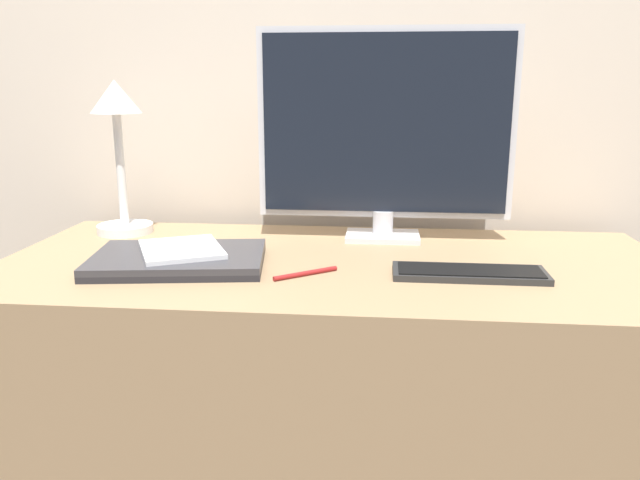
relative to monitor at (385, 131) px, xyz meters
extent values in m
cube|color=beige|center=(-0.10, 0.20, 0.22)|extent=(3.60, 0.05, 2.40)
cube|color=#997A56|center=(-0.10, -0.19, -0.61)|extent=(1.33, 0.61, 0.74)
cube|color=silver|center=(0.00, 0.00, -0.24)|extent=(0.17, 0.11, 0.01)
cylinder|color=silver|center=(0.00, 0.00, -0.20)|extent=(0.05, 0.05, 0.05)
cube|color=silver|center=(0.00, 0.00, 0.01)|extent=(0.56, 0.01, 0.41)
cube|color=black|center=(0.00, -0.01, 0.01)|extent=(0.53, 0.01, 0.38)
cube|color=#282828|center=(0.16, -0.27, -0.24)|extent=(0.28, 0.10, 0.01)
cube|color=black|center=(0.16, -0.28, -0.23)|extent=(0.26, 0.08, 0.00)
cube|color=#232328|center=(-0.39, -0.26, -0.24)|extent=(0.35, 0.27, 0.01)
cube|color=#333338|center=(-0.39, -0.26, -0.22)|extent=(0.35, 0.27, 0.01)
cube|color=white|center=(-0.39, -0.25, -0.21)|extent=(0.21, 0.22, 0.01)
cube|color=beige|center=(-0.39, -0.25, -0.21)|extent=(0.16, 0.16, 0.00)
cylinder|color=white|center=(-0.61, 0.00, -0.23)|extent=(0.13, 0.13, 0.02)
cylinder|color=white|center=(-0.61, 0.00, -0.09)|extent=(0.02, 0.02, 0.26)
cone|color=white|center=(-0.61, 0.00, 0.07)|extent=(0.11, 0.11, 0.07)
cylinder|color=maroon|center=(-0.14, -0.30, -0.24)|extent=(0.11, 0.09, 0.01)
camera|label=1|loc=(0.00, -1.39, 0.10)|focal=35.00mm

